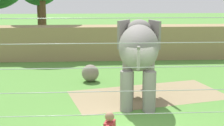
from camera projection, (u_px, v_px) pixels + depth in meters
dirt_patch at (148, 95)px, 14.48m from camera, size 7.13×4.70×0.01m
embankment_wall at (113, 42)px, 22.25m from camera, size 36.00×1.80×2.20m
elephant at (139, 50)px, 13.19m from camera, size 2.07×4.35×3.24m
enrichment_ball at (90, 73)px, 16.59m from camera, size 0.85×0.85×0.85m
cable_fence at (149, 89)px, 8.42m from camera, size 11.24×0.26×3.93m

